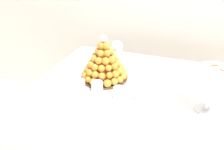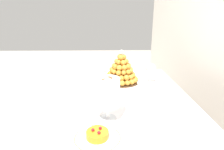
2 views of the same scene
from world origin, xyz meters
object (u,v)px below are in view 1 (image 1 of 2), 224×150
croquembouche (104,62)px  dessert_cup_centre (97,87)px  dessert_cup_right (141,97)px  wine_glass (117,47)px  serving_tray (105,83)px  dessert_cup_mid_left (80,84)px  dessert_cup_mid_right (119,93)px  macaron_goblet (212,83)px  dessert_cup_left (62,80)px

croquembouche → dessert_cup_centre: croquembouche is taller
dessert_cup_right → wine_glass: size_ratio=0.36×
serving_tray → dessert_cup_centre: (-0.01, -0.10, 0.03)m
serving_tray → dessert_cup_right: bearing=-24.0°
croquembouche → dessert_cup_mid_left: (-0.08, -0.15, -0.08)m
croquembouche → dessert_cup_mid_right: size_ratio=4.70×
macaron_goblet → dessert_cup_centre: bearing=-176.1°
dessert_cup_left → dessert_cup_centre: same height
dessert_cup_left → macaron_goblet: bearing=2.7°
dessert_cup_left → dessert_cup_mid_left: bearing=-1.8°
dessert_cup_mid_left → dessert_cup_mid_right: bearing=-3.5°
dessert_cup_mid_left → dessert_cup_left: bearing=178.2°
serving_tray → dessert_cup_centre: dessert_cup_centre is taller
dessert_cup_left → macaron_goblet: size_ratio=0.23×
dessert_cup_centre → dessert_cup_right: size_ratio=1.10×
dessert_cup_mid_left → macaron_goblet: 0.65m
dessert_cup_mid_right → macaron_goblet: bearing=7.4°
croquembouche → dessert_cup_left: bearing=-143.4°
croquembouche → dessert_cup_centre: bearing=-83.0°
dessert_cup_right → wine_glass: (-0.26, 0.39, 0.09)m
wine_glass → dessert_cup_right: bearing=-56.3°
croquembouche → macaron_goblet: size_ratio=1.15×
dessert_cup_mid_right → wine_glass: 0.44m
croquembouche → dessert_cup_left: croquembouche is taller
serving_tray → croquembouche: size_ratio=2.24×
dessert_cup_mid_right → wine_glass: (-0.15, 0.40, 0.08)m
croquembouche → wine_glass: (-0.00, 0.24, 0.01)m
dessert_cup_mid_right → dessert_cup_left: bearing=177.1°
dessert_cup_centre → dessert_cup_right: (0.24, -0.01, -0.00)m
dessert_cup_left → croquembouche: bearing=36.6°
dessert_cup_left → macaron_goblet: macaron_goblet is taller
dessert_cup_centre → dessert_cup_mid_right: (0.13, -0.02, 0.00)m
croquembouche → dessert_cup_left: size_ratio=4.97×
croquembouche → wine_glass: 0.24m
dessert_cup_right → dessert_cup_centre: bearing=178.3°
dessert_cup_mid_left → dessert_cup_right: (0.34, -0.00, 0.00)m
croquembouche → dessert_cup_mid_right: 0.23m
serving_tray → macaron_goblet: (0.53, -0.06, 0.15)m
serving_tray → dessert_cup_left: size_ratio=11.12×
dessert_cup_left → dessert_cup_mid_right: 0.34m
dessert_cup_left → wine_glass: bearing=63.2°
dessert_cup_centre → croquembouche: bearing=97.0°
dessert_cup_mid_right → serving_tray: bearing=136.6°
dessert_cup_mid_left → dessert_cup_right: 0.34m
dessert_cup_left → dessert_cup_right: bearing=-1.0°
macaron_goblet → wine_glass: bearing=148.2°
dessert_cup_mid_left → dessert_cup_right: dessert_cup_right is taller
croquembouche → wine_glass: size_ratio=1.75×
croquembouche → dessert_cup_centre: (0.02, -0.15, -0.08)m
dessert_cup_mid_left → dessert_cup_right: bearing=-0.7°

